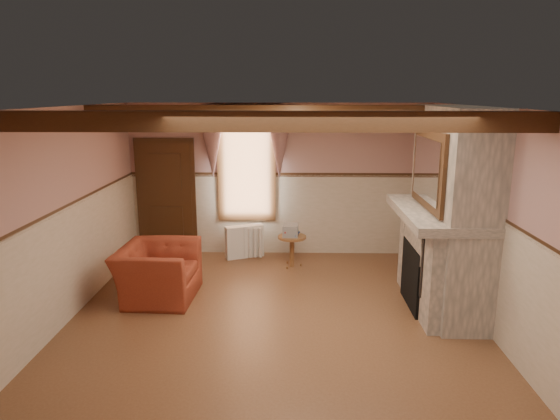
{
  "coord_description": "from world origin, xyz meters",
  "views": [
    {
      "loc": [
        0.23,
        -6.09,
        2.97
      ],
      "look_at": [
        0.07,
        0.8,
        1.35
      ],
      "focal_mm": 32.0,
      "sensor_mm": 36.0,
      "label": 1
    }
  ],
  "objects_px": {
    "armchair": "(158,272)",
    "bowl": "(443,209)",
    "oil_lamp": "(427,190)",
    "side_table": "(292,251)",
    "radiator": "(244,241)",
    "mantel_clock": "(427,193)"
  },
  "relations": [
    {
      "from": "bowl",
      "to": "oil_lamp",
      "type": "height_order",
      "value": "oil_lamp"
    },
    {
      "from": "bowl",
      "to": "oil_lamp",
      "type": "distance_m",
      "value": 0.82
    },
    {
      "from": "bowl",
      "to": "mantel_clock",
      "type": "distance_m",
      "value": 0.82
    },
    {
      "from": "oil_lamp",
      "to": "mantel_clock",
      "type": "bearing_deg",
      "value": 90.0
    },
    {
      "from": "side_table",
      "to": "radiator",
      "type": "xyz_separation_m",
      "value": [
        -0.88,
        0.48,
        0.02
      ]
    },
    {
      "from": "side_table",
      "to": "bowl",
      "type": "xyz_separation_m",
      "value": [
        2.0,
        -1.8,
        1.19
      ]
    },
    {
      "from": "armchair",
      "to": "radiator",
      "type": "distance_m",
      "value": 2.2
    },
    {
      "from": "radiator",
      "to": "oil_lamp",
      "type": "xyz_separation_m",
      "value": [
        2.88,
        -1.46,
        1.26
      ]
    },
    {
      "from": "bowl",
      "to": "mantel_clock",
      "type": "bearing_deg",
      "value": 90.0
    },
    {
      "from": "mantel_clock",
      "to": "oil_lamp",
      "type": "bearing_deg",
      "value": -90.0
    },
    {
      "from": "radiator",
      "to": "oil_lamp",
      "type": "height_order",
      "value": "oil_lamp"
    },
    {
      "from": "side_table",
      "to": "oil_lamp",
      "type": "xyz_separation_m",
      "value": [
        2.0,
        -0.99,
        1.29
      ]
    },
    {
      "from": "radiator",
      "to": "bowl",
      "type": "bearing_deg",
      "value": -61.27
    },
    {
      "from": "radiator",
      "to": "armchair",
      "type": "bearing_deg",
      "value": -142.96
    },
    {
      "from": "armchair",
      "to": "bowl",
      "type": "xyz_separation_m",
      "value": [
        3.98,
        -0.38,
        1.07
      ]
    },
    {
      "from": "side_table",
      "to": "radiator",
      "type": "bearing_deg",
      "value": 151.49
    },
    {
      "from": "side_table",
      "to": "mantel_clock",
      "type": "distance_m",
      "value": 2.56
    },
    {
      "from": "armchair",
      "to": "bowl",
      "type": "height_order",
      "value": "bowl"
    },
    {
      "from": "radiator",
      "to": "oil_lamp",
      "type": "distance_m",
      "value": 3.47
    },
    {
      "from": "side_table",
      "to": "mantel_clock",
      "type": "height_order",
      "value": "mantel_clock"
    },
    {
      "from": "radiator",
      "to": "mantel_clock",
      "type": "xyz_separation_m",
      "value": [
        2.88,
        -1.46,
        1.22
      ]
    },
    {
      "from": "side_table",
      "to": "mantel_clock",
      "type": "bearing_deg",
      "value": -26.2
    }
  ]
}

